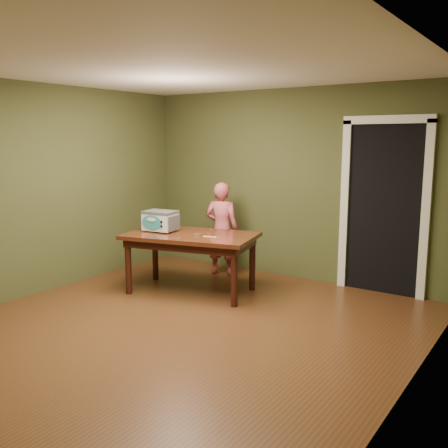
{
  "coord_description": "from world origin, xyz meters",
  "views": [
    {
      "loc": [
        3.14,
        -3.67,
        1.92
      ],
      "look_at": [
        -0.08,
        1.0,
        0.95
      ],
      "focal_mm": 40.0,
      "sensor_mm": 36.0,
      "label": 1
    }
  ],
  "objects": [
    {
      "name": "doorway",
      "position": [
        1.3,
        2.78,
        1.06
      ],
      "size": [
        1.1,
        0.66,
        2.25
      ],
      "color": "black",
      "rests_on": "ground"
    },
    {
      "name": "toy_oven",
      "position": [
        -1.11,
        1.05,
        0.89
      ],
      "size": [
        0.46,
        0.34,
        0.26
      ],
      "rotation": [
        0.0,
        0.0,
        0.12
      ],
      "color": "#4C4F54",
      "rests_on": "dining_table"
    },
    {
      "name": "baking_pan",
      "position": [
        -0.54,
        1.09,
        0.76
      ],
      "size": [
        0.1,
        0.1,
        0.02
      ],
      "color": "silver",
      "rests_on": "dining_table"
    },
    {
      "name": "room_shell",
      "position": [
        0.0,
        0.0,
        1.71
      ],
      "size": [
        4.52,
        5.02,
        2.61
      ],
      "color": "#424A27",
      "rests_on": "ground"
    },
    {
      "name": "spatula",
      "position": [
        -0.36,
        1.1,
        0.75
      ],
      "size": [
        0.18,
        0.06,
        0.01
      ],
      "primitive_type": "cube",
      "rotation": [
        0.0,
        0.0,
        0.18
      ],
      "color": "#FDCA6E",
      "rests_on": "dining_table"
    },
    {
      "name": "child",
      "position": [
        -0.82,
        2.02,
        0.66
      ],
      "size": [
        0.55,
        0.43,
        1.33
      ],
      "primitive_type": "imported",
      "rotation": [
        0.0,
        0.0,
        3.39
      ],
      "color": "#C5515D",
      "rests_on": "floor"
    },
    {
      "name": "dining_table",
      "position": [
        -0.68,
        1.13,
        0.65
      ],
      "size": [
        1.77,
        1.26,
        0.75
      ],
      "rotation": [
        0.0,
        0.0,
        0.24
      ],
      "color": "#34170B",
      "rests_on": "floor"
    },
    {
      "name": "floor",
      "position": [
        0.0,
        0.0,
        0.0
      ],
      "size": [
        5.0,
        5.0,
        0.0
      ],
      "primitive_type": "plane",
      "color": "#533017",
      "rests_on": "ground"
    }
  ]
}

